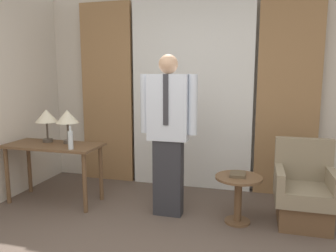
{
  "coord_description": "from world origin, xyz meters",
  "views": [
    {
      "loc": [
        0.87,
        -1.89,
        1.58
      ],
      "look_at": [
        -0.02,
        1.37,
        1.04
      ],
      "focal_mm": 35.0,
      "sensor_mm": 36.0,
      "label": 1
    }
  ],
  "objects_px": {
    "table_lamp_right": "(67,118)",
    "side_table": "(238,191)",
    "table_lamp_left": "(46,117)",
    "armchair": "(304,194)",
    "bottle_near_edge": "(70,140)",
    "person": "(168,130)",
    "book": "(238,174)",
    "desk": "(54,153)"
  },
  "relations": [
    {
      "from": "desk",
      "to": "table_lamp_left",
      "type": "bearing_deg",
      "value": 144.32
    },
    {
      "from": "bottle_near_edge",
      "to": "person",
      "type": "height_order",
      "value": "person"
    },
    {
      "from": "table_lamp_left",
      "to": "person",
      "type": "bearing_deg",
      "value": -3.54
    },
    {
      "from": "table_lamp_left",
      "to": "bottle_near_edge",
      "type": "relative_size",
      "value": 1.53
    },
    {
      "from": "table_lamp_left",
      "to": "side_table",
      "type": "relative_size",
      "value": 0.81
    },
    {
      "from": "table_lamp_right",
      "to": "side_table",
      "type": "height_order",
      "value": "table_lamp_right"
    },
    {
      "from": "person",
      "to": "armchair",
      "type": "distance_m",
      "value": 1.59
    },
    {
      "from": "table_lamp_right",
      "to": "bottle_near_edge",
      "type": "relative_size",
      "value": 1.53
    },
    {
      "from": "table_lamp_left",
      "to": "armchair",
      "type": "relative_size",
      "value": 0.47
    },
    {
      "from": "desk",
      "to": "person",
      "type": "distance_m",
      "value": 1.5
    },
    {
      "from": "table_lamp_right",
      "to": "armchair",
      "type": "distance_m",
      "value": 2.85
    },
    {
      "from": "person",
      "to": "side_table",
      "type": "relative_size",
      "value": 3.49
    },
    {
      "from": "bottle_near_edge",
      "to": "book",
      "type": "xyz_separation_m",
      "value": [
        1.87,
        0.19,
        -0.31
      ]
    },
    {
      "from": "table_lamp_right",
      "to": "person",
      "type": "height_order",
      "value": "person"
    },
    {
      "from": "bottle_near_edge",
      "to": "side_table",
      "type": "xyz_separation_m",
      "value": [
        1.88,
        0.16,
        -0.49
      ]
    },
    {
      "from": "table_lamp_right",
      "to": "bottle_near_edge",
      "type": "bearing_deg",
      "value": -53.66
    },
    {
      "from": "side_table",
      "to": "book",
      "type": "relative_size",
      "value": 2.51
    },
    {
      "from": "bottle_near_edge",
      "to": "side_table",
      "type": "distance_m",
      "value": 1.95
    },
    {
      "from": "table_lamp_right",
      "to": "person",
      "type": "xyz_separation_m",
      "value": [
        1.31,
        -0.1,
        -0.07
      ]
    },
    {
      "from": "table_lamp_right",
      "to": "side_table",
      "type": "distance_m",
      "value": 2.2
    },
    {
      "from": "side_table",
      "to": "table_lamp_right",
      "type": "bearing_deg",
      "value": 176.77
    },
    {
      "from": "table_lamp_left",
      "to": "armchair",
      "type": "distance_m",
      "value": 3.13
    },
    {
      "from": "armchair",
      "to": "side_table",
      "type": "bearing_deg",
      "value": -167.52
    },
    {
      "from": "desk",
      "to": "table_lamp_left",
      "type": "height_order",
      "value": "table_lamp_left"
    },
    {
      "from": "table_lamp_right",
      "to": "armchair",
      "type": "height_order",
      "value": "table_lamp_right"
    },
    {
      "from": "bottle_near_edge",
      "to": "person",
      "type": "bearing_deg",
      "value": 9.37
    },
    {
      "from": "table_lamp_left",
      "to": "book",
      "type": "distance_m",
      "value": 2.43
    },
    {
      "from": "book",
      "to": "table_lamp_right",
      "type": "bearing_deg",
      "value": 177.38
    },
    {
      "from": "table_lamp_right",
      "to": "armchair",
      "type": "bearing_deg",
      "value": 0.63
    },
    {
      "from": "table_lamp_left",
      "to": "table_lamp_right",
      "type": "xyz_separation_m",
      "value": [
        0.29,
        0.0,
        0.0
      ]
    },
    {
      "from": "armchair",
      "to": "book",
      "type": "height_order",
      "value": "armchair"
    },
    {
      "from": "table_lamp_left",
      "to": "bottle_near_edge",
      "type": "height_order",
      "value": "table_lamp_left"
    },
    {
      "from": "table_lamp_left",
      "to": "side_table",
      "type": "height_order",
      "value": "table_lamp_left"
    },
    {
      "from": "person",
      "to": "table_lamp_right",
      "type": "bearing_deg",
      "value": 175.67
    },
    {
      "from": "table_lamp_right",
      "to": "book",
      "type": "relative_size",
      "value": 2.03
    },
    {
      "from": "desk",
      "to": "table_lamp_right",
      "type": "xyz_separation_m",
      "value": [
        0.15,
        0.11,
        0.43
      ]
    },
    {
      "from": "armchair",
      "to": "desk",
      "type": "bearing_deg",
      "value": -177.32
    },
    {
      "from": "person",
      "to": "side_table",
      "type": "height_order",
      "value": "person"
    },
    {
      "from": "desk",
      "to": "bottle_near_edge",
      "type": "relative_size",
      "value": 4.34
    },
    {
      "from": "bottle_near_edge",
      "to": "armchair",
      "type": "xyz_separation_m",
      "value": [
        2.55,
        0.31,
        -0.51
      ]
    },
    {
      "from": "desk",
      "to": "armchair",
      "type": "distance_m",
      "value": 2.92
    },
    {
      "from": "bottle_near_edge",
      "to": "person",
      "type": "xyz_separation_m",
      "value": [
        1.1,
        0.18,
        0.13
      ]
    }
  ]
}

